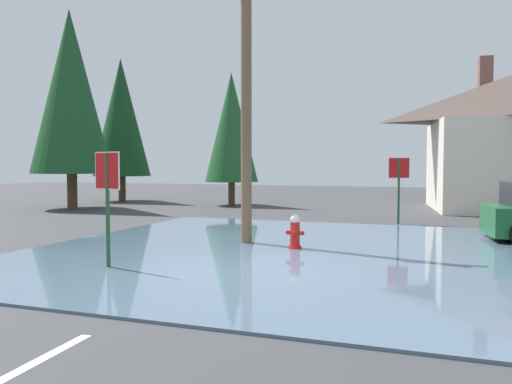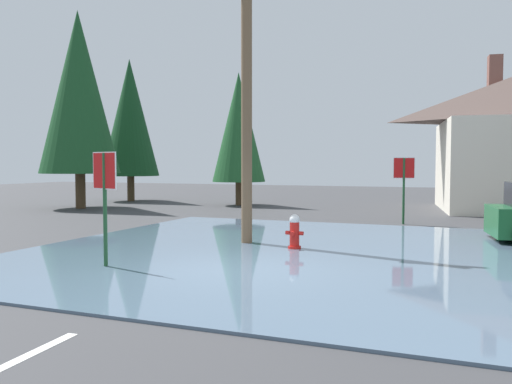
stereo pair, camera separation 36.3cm
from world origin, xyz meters
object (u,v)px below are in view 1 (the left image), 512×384
at_px(utility_pole, 246,88).
at_px(pine_tree_short_left, 70,92).
at_px(pine_tree_mid_left, 121,118).
at_px(fire_hydrant, 295,233).
at_px(stop_sign_near, 107,185).
at_px(stop_sign_far, 399,177).
at_px(pine_tree_tall_left, 231,127).

distance_m(utility_pole, pine_tree_short_left, 13.90).
height_order(utility_pole, pine_tree_mid_left, pine_tree_mid_left).
height_order(pine_tree_mid_left, pine_tree_short_left, pine_tree_short_left).
relative_size(fire_hydrant, pine_tree_short_left, 0.10).
relative_size(stop_sign_near, fire_hydrant, 2.66).
relative_size(fire_hydrant, stop_sign_far, 0.38).
bearing_deg(pine_tree_tall_left, stop_sign_far, -32.82).
bearing_deg(fire_hydrant, stop_sign_far, 74.77).
distance_m(pine_tree_tall_left, pine_tree_short_left, 7.80).
height_order(stop_sign_near, pine_tree_mid_left, pine_tree_mid_left).
xyz_separation_m(stop_sign_far, pine_tree_mid_left, (-15.59, 6.15, 3.02)).
distance_m(utility_pole, pine_tree_tall_left, 13.09).
distance_m(stop_sign_far, pine_tree_mid_left, 17.03).
distance_m(stop_sign_near, stop_sign_far, 11.33).
bearing_deg(stop_sign_near, pine_tree_mid_left, 123.51).
distance_m(fire_hydrant, pine_tree_mid_left, 19.33).
bearing_deg(pine_tree_short_left, stop_sign_far, -4.47).
bearing_deg(utility_pole, fire_hydrant, -17.49).
distance_m(fire_hydrant, utility_pole, 3.93).
relative_size(utility_pole, pine_tree_short_left, 0.84).
distance_m(pine_tree_tall_left, pine_tree_mid_left, 6.94).
bearing_deg(pine_tree_tall_left, pine_tree_short_left, -144.45).
bearing_deg(utility_pole, stop_sign_near, -109.25).
distance_m(stop_sign_far, pine_tree_short_left, 15.45).
height_order(fire_hydrant, pine_tree_tall_left, pine_tree_tall_left).
distance_m(fire_hydrant, pine_tree_short_left, 16.10).
bearing_deg(fire_hydrant, pine_tree_short_left, 148.82).
distance_m(stop_sign_near, pine_tree_short_left, 15.84).
xyz_separation_m(stop_sign_near, pine_tree_mid_left, (-10.90, 16.46, 3.00)).
distance_m(stop_sign_near, fire_hydrant, 4.72).
bearing_deg(stop_sign_near, pine_tree_tall_left, 104.16).
xyz_separation_m(pine_tree_mid_left, pine_tree_short_left, (0.66, -4.98, 0.76)).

